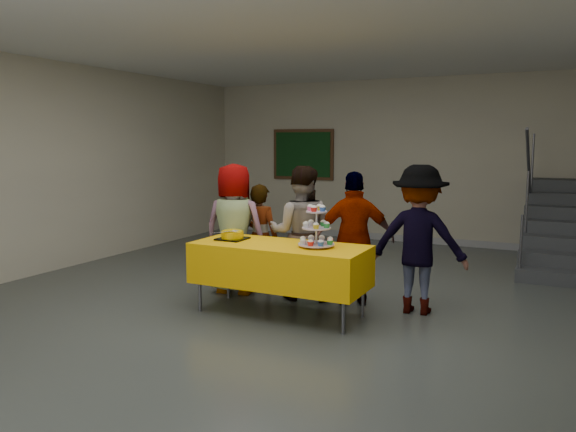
% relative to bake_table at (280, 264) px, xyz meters
% --- Properties ---
extents(room_shell, '(10.00, 10.04, 3.02)m').
position_rel_bake_table_xyz_m(room_shell, '(0.11, 0.02, 1.57)').
color(room_shell, '#4C514C').
rests_on(room_shell, ground).
extents(bake_table, '(1.88, 0.78, 0.77)m').
position_rel_bake_table_xyz_m(bake_table, '(0.00, 0.00, 0.00)').
color(bake_table, '#595960').
rests_on(bake_table, ground).
extents(cupcake_stand, '(0.38, 0.38, 0.44)m').
position_rel_bake_table_xyz_m(cupcake_stand, '(0.41, 0.03, 0.38)').
color(cupcake_stand, silver).
rests_on(cupcake_stand, bake_table).
extents(bear_cake, '(0.32, 0.36, 0.12)m').
position_rel_bake_table_xyz_m(bear_cake, '(-0.61, 0.02, 0.27)').
color(bear_cake, black).
rests_on(bear_cake, bake_table).
extents(schoolchild_a, '(0.85, 0.63, 1.60)m').
position_rel_bake_table_xyz_m(schoolchild_a, '(-0.90, 0.54, 0.24)').
color(schoolchild_a, slate).
rests_on(schoolchild_a, ground).
extents(schoolchild_b, '(0.50, 0.33, 1.34)m').
position_rel_bake_table_xyz_m(schoolchild_b, '(-0.69, 0.79, 0.11)').
color(schoolchild_b, slate).
rests_on(schoolchild_b, ground).
extents(schoolchild_c, '(0.91, 0.79, 1.58)m').
position_rel_bake_table_xyz_m(schoolchild_c, '(-0.07, 0.68, 0.23)').
color(schoolchild_c, slate).
rests_on(schoolchild_c, ground).
extents(schoolchild_d, '(0.97, 0.69, 1.53)m').
position_rel_bake_table_xyz_m(schoolchild_d, '(0.59, 0.72, 0.21)').
color(schoolchild_d, slate).
rests_on(schoolchild_d, ground).
extents(schoolchild_e, '(1.08, 0.67, 1.61)m').
position_rel_bake_table_xyz_m(schoolchild_e, '(1.31, 0.74, 0.25)').
color(schoolchild_e, slate).
rests_on(schoolchild_e, ground).
extents(staircase, '(1.30, 2.40, 2.04)m').
position_rel_bake_table_xyz_m(staircase, '(2.81, 4.13, -0.07)').
color(staircase, '#424447').
rests_on(staircase, ground).
extents(noticeboard, '(1.30, 0.05, 1.00)m').
position_rel_bake_table_xyz_m(noticeboard, '(-2.03, 4.96, 1.04)').
color(noticeboard, '#472B16').
rests_on(noticeboard, ground).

